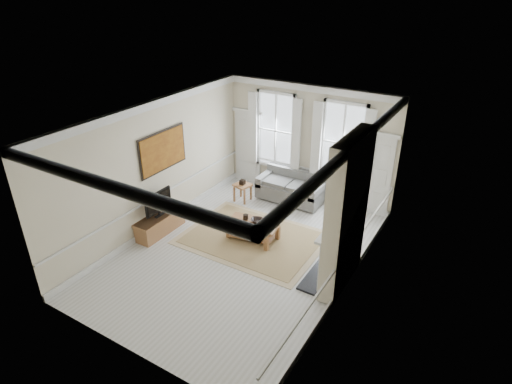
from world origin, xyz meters
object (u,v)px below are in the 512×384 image
Objects in this scene: sofa at (292,189)px; side_table at (243,188)px; coffee_table at (253,225)px; tv_stand at (160,224)px.

sofa is 3.59× the size of side_table.
side_table is 0.39× the size of coffee_table.
tv_stand is at bearing -167.38° from coffee_table.
coffee_table is at bearing -50.19° from side_table.
tv_stand is (-2.24, -0.99, -0.14)m from coffee_table.
coffee_table is at bearing -86.75° from sofa.
coffee_table is at bearing 23.82° from tv_stand.
sofa is at bearing 33.32° from side_table.
coffee_table is 2.45m from tv_stand.
side_table is at bearing -146.68° from sofa.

